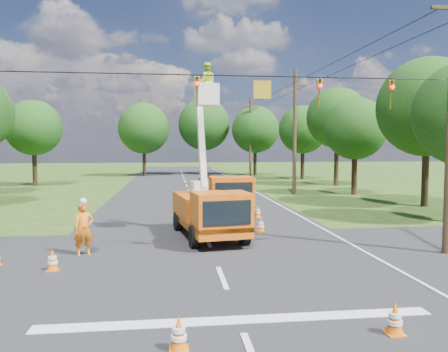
{
  "coord_description": "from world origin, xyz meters",
  "views": [
    {
      "loc": [
        -1.47,
        -12.64,
        3.96
      ],
      "look_at": [
        0.87,
        6.71,
        2.6
      ],
      "focal_mm": 35.0,
      "sensor_mm": 36.0,
      "label": 1
    }
  ],
  "objects": [
    {
      "name": "traffic_cone_1",
      "position": [
        3.13,
        -4.27,
        0.36
      ],
      "size": [
        0.38,
        0.38,
        0.71
      ],
      "color": "orange",
      "rests_on": "ground"
    },
    {
      "name": "traffic_cone_4",
      "position": [
        -5.21,
        1.41,
        0.36
      ],
      "size": [
        0.38,
        0.38,
        0.71
      ],
      "color": "orange",
      "rests_on": "ground"
    },
    {
      "name": "traffic_cone_2",
      "position": [
        2.55,
        6.67,
        0.36
      ],
      "size": [
        0.38,
        0.38,
        0.71
      ],
      "color": "orange",
      "rests_on": "ground"
    },
    {
      "name": "second_truck",
      "position": [
        1.64,
        12.24,
        1.2
      ],
      "size": [
        2.61,
        6.23,
        2.3
      ],
      "rotation": [
        0.0,
        0.0,
        0.03
      ],
      "color": "orange",
      "rests_on": "ground"
    },
    {
      "name": "pole_right_mid",
      "position": [
        8.5,
        22.0,
        5.11
      ],
      "size": [
        1.8,
        0.3,
        10.0
      ],
      "color": "#4C3823",
      "rests_on": "ground"
    },
    {
      "name": "pole_right_far",
      "position": [
        8.5,
        42.0,
        5.11
      ],
      "size": [
        1.8,
        0.3,
        10.0
      ],
      "color": "#4C3823",
      "rests_on": "ground"
    },
    {
      "name": "tree_far_a",
      "position": [
        -5.0,
        45.0,
        6.19
      ],
      "size": [
        6.6,
        6.6,
        9.5
      ],
      "color": "#382616",
      "rests_on": "ground"
    },
    {
      "name": "ground",
      "position": [
        0.0,
        20.0,
        0.0
      ],
      "size": [
        140.0,
        140.0,
        0.0
      ],
      "primitive_type": "plane",
      "color": "#2A4314",
      "rests_on": "ground"
    },
    {
      "name": "tree_far_c",
      "position": [
        9.5,
        44.0,
        6.06
      ],
      "size": [
        6.2,
        6.2,
        9.18
      ],
      "color": "#382616",
      "rests_on": "ground"
    },
    {
      "name": "traffic_cone_0",
      "position": [
        -1.35,
        -4.46,
        0.36
      ],
      "size": [
        0.38,
        0.38,
        0.71
      ],
      "color": "orange",
      "rests_on": "ground"
    },
    {
      "name": "edge_line",
      "position": [
        5.6,
        20.0,
        0.0
      ],
      "size": [
        0.12,
        90.0,
        0.02
      ],
      "primitive_type": "cube",
      "color": "silver",
      "rests_on": "ground"
    },
    {
      "name": "signal_span",
      "position": [
        2.23,
        1.99,
        5.88
      ],
      "size": [
        18.0,
        0.29,
        1.07
      ],
      "color": "black",
      "rests_on": "ground"
    },
    {
      "name": "tree_right_e",
      "position": [
        13.8,
        37.0,
        5.81
      ],
      "size": [
        5.6,
        5.6,
        8.63
      ],
      "color": "#382616",
      "rests_on": "ground"
    },
    {
      "name": "traffic_cone_3",
      "position": [
        3.2,
        10.66,
        0.36
      ],
      "size": [
        0.38,
        0.38,
        0.71
      ],
      "color": "orange",
      "rests_on": "ground"
    },
    {
      "name": "tree_right_b",
      "position": [
        15.0,
        14.0,
        6.43
      ],
      "size": [
        6.4,
        6.4,
        9.65
      ],
      "color": "#382616",
      "rests_on": "ground"
    },
    {
      "name": "distant_car",
      "position": [
        1.84,
        28.31,
        0.64
      ],
      "size": [
        1.52,
        3.74,
        1.27
      ],
      "primitive_type": "imported",
      "rotation": [
        0.0,
        0.0,
        -0.01
      ],
      "color": "black",
      "rests_on": "ground"
    },
    {
      "name": "tree_right_d",
      "position": [
        14.8,
        29.0,
        6.68
      ],
      "size": [
        6.0,
        6.0,
        9.7
      ],
      "color": "#382616",
      "rests_on": "ground"
    },
    {
      "name": "tree_far_b",
      "position": [
        3.0,
        47.0,
        6.81
      ],
      "size": [
        7.0,
        7.0,
        10.32
      ],
      "color": "#382616",
      "rests_on": "ground"
    },
    {
      "name": "traffic_cone_7",
      "position": [
        3.45,
        16.33,
        0.36
      ],
      "size": [
        0.38,
        0.38,
        0.71
      ],
      "color": "orange",
      "rests_on": "ground"
    },
    {
      "name": "ground_worker",
      "position": [
        -4.61,
        3.33,
        0.98
      ],
      "size": [
        0.83,
        0.68,
        1.95
      ],
      "primitive_type": "imported",
      "rotation": [
        0.0,
        0.0,
        0.35
      ],
      "color": "#FFA215",
      "rests_on": "ground"
    },
    {
      "name": "road_cross",
      "position": [
        0.0,
        2.0,
        0.0
      ],
      "size": [
        56.0,
        10.0,
        0.07
      ],
      "primitive_type": "cube",
      "color": "black",
      "rests_on": "ground"
    },
    {
      "name": "stop_bar",
      "position": [
        0.0,
        -3.2,
        0.0
      ],
      "size": [
        9.0,
        0.45,
        0.02
      ],
      "primitive_type": "cube",
      "color": "silver",
      "rests_on": "ground"
    },
    {
      "name": "tree_right_c",
      "position": [
        13.2,
        21.0,
        5.31
      ],
      "size": [
        5.0,
        5.0,
        7.83
      ],
      "color": "#382616",
      "rests_on": "ground"
    },
    {
      "name": "tree_left_f",
      "position": [
        -14.8,
        32.0,
        5.69
      ],
      "size": [
        5.4,
        5.4,
        8.4
      ],
      "color": "#382616",
      "rests_on": "ground"
    },
    {
      "name": "bucket_truck",
      "position": [
        0.12,
        5.76,
        1.6
      ],
      "size": [
        3.02,
        6.06,
        7.5
      ],
      "rotation": [
        0.0,
        0.0,
        0.16
      ],
      "color": "orange",
      "rests_on": "ground"
    },
    {
      "name": "road_main",
      "position": [
        0.0,
        20.0,
        0.0
      ],
      "size": [
        12.0,
        100.0,
        0.06
      ],
      "primitive_type": "cube",
      "color": "black",
      "rests_on": "ground"
    }
  ]
}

